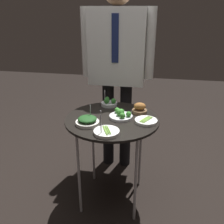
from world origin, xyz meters
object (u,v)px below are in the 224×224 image
bowl_broccoli_front_right (109,103)px  bowl_broccoli_center (121,115)px  bowl_roast_back_right (140,109)px  serving_cart (112,124)px  bowl_spinach_mid_left (87,121)px  waiter_figure (117,56)px  bowl_asparagus_front_center (106,132)px  bowl_asparagus_near_rim (146,121)px

bowl_broccoli_front_right → bowl_broccoli_center: 0.27m
bowl_broccoli_front_right → bowl_roast_back_right: size_ratio=1.17×
serving_cart → bowl_spinach_mid_left: 0.22m
bowl_broccoli_front_right → bowl_spinach_mid_left: 0.39m
serving_cart → bowl_broccoli_center: bowl_broccoli_center is taller
waiter_figure → bowl_broccoli_center: bearing=-77.2°
bowl_spinach_mid_left → bowl_roast_back_right: bearing=38.9°
bowl_broccoli_center → bowl_roast_back_right: bearing=44.6°
bowl_broccoli_front_right → bowl_roast_back_right: 0.29m
bowl_broccoli_front_right → bowl_broccoli_center: (0.14, -0.24, 0.00)m
bowl_asparagus_front_center → bowl_roast_back_right: 0.43m
bowl_roast_back_right → waiter_figure: size_ratio=0.07×
serving_cart → waiter_figure: (-0.05, 0.51, 0.42)m
bowl_broccoli_front_right → waiter_figure: bearing=85.0°
serving_cart → waiter_figure: size_ratio=0.42×
bowl_spinach_mid_left → waiter_figure: bearing=81.2°
bowl_asparagus_front_center → bowl_asparagus_near_rim: bearing=42.5°
bowl_broccoli_front_right → bowl_asparagus_front_center: (0.08, -0.50, -0.01)m
bowl_roast_back_right → bowl_spinach_mid_left: bearing=-141.1°
serving_cart → bowl_asparagus_near_rim: bowl_asparagus_near_rim is taller
bowl_broccoli_center → bowl_spinach_mid_left: bearing=-144.9°
bowl_asparagus_near_rim → bowl_roast_back_right: bearing=109.9°
serving_cart → waiter_figure: bearing=95.4°
bowl_asparagus_front_center → bowl_roast_back_right: bowl_asparagus_front_center is taller
bowl_spinach_mid_left → bowl_roast_back_right: 0.44m
bowl_asparagus_front_center → bowl_asparagus_near_rim: size_ratio=1.09×
bowl_spinach_mid_left → bowl_roast_back_right: (0.34, 0.28, 0.01)m
bowl_roast_back_right → waiter_figure: waiter_figure is taller
bowl_roast_back_right → bowl_asparagus_front_center: bearing=-115.1°
bowl_asparagus_front_center → bowl_spinach_mid_left: bowl_asparagus_front_center is taller
bowl_asparagus_front_center → waiter_figure: 0.84m
bowl_roast_back_right → bowl_broccoli_front_right: bearing=157.1°
serving_cart → bowl_asparagus_front_center: bowl_asparagus_front_center is taller
bowl_broccoli_center → bowl_broccoli_front_right: bearing=120.1°
bowl_spinach_mid_left → bowl_asparagus_front_center: bearing=-35.3°
serving_cart → bowl_asparagus_front_center: 0.26m
bowl_broccoli_front_right → bowl_broccoli_center: size_ratio=0.78×
bowl_broccoli_front_right → bowl_broccoli_center: bowl_broccoli_front_right is taller
bowl_asparagus_front_center → bowl_roast_back_right: (0.18, 0.39, 0.02)m
bowl_asparagus_front_center → bowl_asparagus_near_rim: 0.33m
serving_cart → bowl_broccoli_front_right: (-0.07, 0.25, 0.08)m
serving_cart → bowl_spinach_mid_left: bowl_spinach_mid_left is taller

